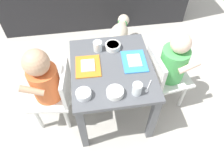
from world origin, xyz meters
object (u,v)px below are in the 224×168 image
Objects in this scene: seated_child_left at (46,81)px; cereal_bowl_right_side at (84,94)px; veggie_bowl_far at (113,46)px; food_tray_right at (134,61)px; food_tray_left at (88,66)px; dog at (119,34)px; water_cup_left at (98,47)px; veggie_bowl_near at (115,92)px; water_cup_right at (137,89)px; dining_table at (112,76)px; spoon_by_left_tray at (148,88)px; seated_child_right at (172,64)px.

seated_child_left is 7.59× the size of cereal_bowl_right_side.
food_tray_right is at bearing -51.78° from veggie_bowl_far.
dog is at bearing 64.15° from food_tray_left.
water_cup_left is 0.39m from veggie_bowl_near.
water_cup_right is 0.85× the size of cereal_bowl_right_side.
food_tray_right is 1.97× the size of veggie_bowl_far.
cereal_bowl_right_side reaches higher than dining_table.
seated_child_left reaches higher than dining_table.
food_tray_left reaches higher than spoon_by_left_tray.
water_cup_right is at bearing -3.39° from veggie_bowl_near.
water_cup_left is at bearing -178.43° from veggie_bowl_far.
seated_child_left is at bearing -174.36° from food_tray_left.
water_cup_right is at bearing -78.91° from veggie_bowl_far.
seated_child_right is 0.42m from water_cup_right.
water_cup_left is 0.44m from spoon_by_left_tray.
seated_child_right is 8.72× the size of water_cup_right.
veggie_bowl_far is (-0.08, 0.39, -0.01)m from water_cup_right.
dining_table is 0.72m from dog.
veggie_bowl_far reaches higher than dining_table.
dog is 4.03× the size of veggie_bowl_far.
food_tray_right is 2.06× the size of veggie_bowl_near.
veggie_bowl_near reaches higher than veggie_bowl_far.
dining_table is 8.83× the size of water_cup_left.
seated_child_left is 0.40m from water_cup_left.
dog is (0.16, 0.67, -0.20)m from dining_table.
seated_child_left is 8.94× the size of water_cup_right.
food_tray_left is at bearing -140.65° from veggie_bowl_far.
food_tray_right reaches higher than dining_table.
food_tray_left is at bearing 79.55° from cereal_bowl_right_side.
food_tray_left is (0.27, 0.03, 0.06)m from seated_child_left.
cereal_bowl_right_side is at bearing -108.04° from water_cup_left.
water_cup_right is 0.40m from veggie_bowl_far.
water_cup_right is 0.76× the size of veggie_bowl_near.
veggie_bowl_near reaches higher than food_tray_left.
dining_table is 0.29m from cereal_bowl_right_side.
food_tray_left is (-0.15, 0.03, 0.09)m from dining_table.
water_cup_left is 0.39m from cereal_bowl_right_side.
food_tray_left is at bearing -115.85° from dog.
food_tray_left is 0.27m from veggie_bowl_near.
veggie_bowl_near is 0.18m from cereal_bowl_right_side.
veggie_bowl_far reaches higher than dog.
cereal_bowl_right_side is (-0.35, -0.87, 0.31)m from dog.
food_tray_right is at bearing 55.54° from veggie_bowl_near.
dog is 4.73× the size of cereal_bowl_right_side.
dining_table is 2.92× the size of food_tray_right.
veggie_bowl_far is (0.03, 0.18, 0.11)m from dining_table.
food_tray_right reaches higher than dog.
dining_table is 7.97× the size of water_cup_right.
seated_child_left is 1.60× the size of dog.
cereal_bowl_right_side is at bearing -100.45° from food_tray_left.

